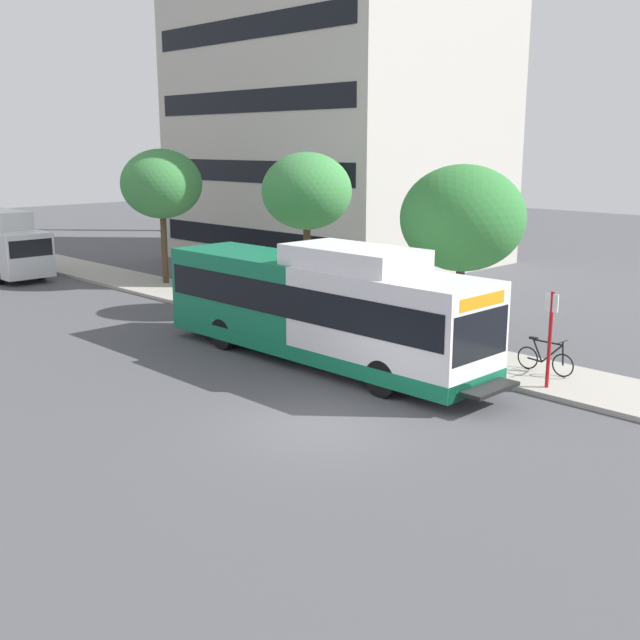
{
  "coord_description": "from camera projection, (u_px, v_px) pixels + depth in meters",
  "views": [
    {
      "loc": [
        -12.04,
        -12.22,
        6.46
      ],
      "look_at": [
        2.88,
        2.97,
        1.6
      ],
      "focal_mm": 43.21,
      "sensor_mm": 36.0,
      "label": 1
    }
  ],
  "objects": [
    {
      "name": "bicycle_parked",
      "position": [
        545.0,
        358.0,
        21.74
      ],
      "size": [
        0.52,
        1.76,
        1.02
      ],
      "color": "black",
      "rests_on": "sidewalk_curb"
    },
    {
      "name": "ground_plane",
      "position": [
        139.0,
        359.0,
        23.72
      ],
      "size": [
        120.0,
        120.0,
        0.0
      ],
      "primitive_type": "plane",
      "color": "#4C4C51"
    },
    {
      "name": "street_tree_near_stop",
      "position": [
        463.0,
        218.0,
        24.19
      ],
      "size": [
        3.94,
        3.94,
        5.74
      ],
      "color": "#4C3823",
      "rests_on": "sidewalk_curb"
    },
    {
      "name": "street_tree_mid_block",
      "position": [
        307.0,
        192.0,
        29.01
      ],
      "size": [
        3.41,
        3.41,
        6.06
      ],
      "color": "#4C3823",
      "rests_on": "sidewalk_curb"
    },
    {
      "name": "bus_stop_sign_pole",
      "position": [
        550.0,
        332.0,
        20.19
      ],
      "size": [
        0.1,
        0.36,
        2.6
      ],
      "color": "red",
      "rests_on": "sidewalk_curb"
    },
    {
      "name": "street_tree_far_block",
      "position": [
        162.0,
        184.0,
        35.06
      ],
      "size": [
        3.69,
        3.69,
        6.14
      ],
      "color": "#4C3823",
      "rests_on": "sidewalk_curb"
    },
    {
      "name": "lattice_comm_tower",
      "position": [
        247.0,
        121.0,
        56.93
      ],
      "size": [
        1.1,
        1.1,
        24.86
      ],
      "color": "#B7B7BC",
      "rests_on": "ground"
    },
    {
      "name": "sidewalk_curb",
      "position": [
        343.0,
        330.0,
        27.1
      ],
      "size": [
        3.0,
        56.0,
        0.14
      ],
      "primitive_type": "cube",
      "color": "#A8A399",
      "rests_on": "ground"
    },
    {
      "name": "transit_bus",
      "position": [
        319.0,
        307.0,
        23.05
      ],
      "size": [
        2.58,
        12.25,
        3.65
      ],
      "color": "white",
      "rests_on": "ground"
    }
  ]
}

